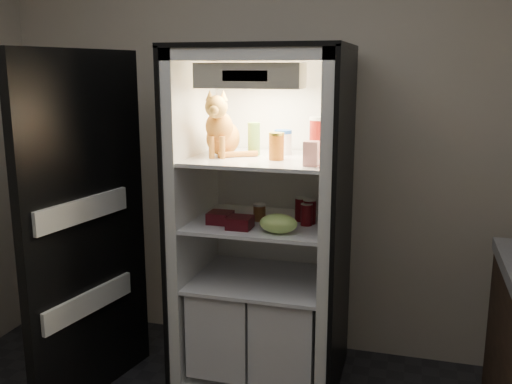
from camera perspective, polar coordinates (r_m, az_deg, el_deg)
room_shell at (r=1.77m, az=-10.90°, el=7.61°), size 3.60×3.60×3.60m
refrigerator at (r=3.21m, az=0.82°, el=-5.16°), size 0.90×0.72×1.88m
fridge_door at (r=3.12m, az=-16.60°, el=-3.88°), size 0.22×0.87×1.85m
tabby_cat at (r=3.08m, az=-3.49°, el=6.10°), size 0.31×0.35×0.36m
parmesan_shaker at (r=3.11m, az=-0.21°, el=5.34°), size 0.07×0.07×0.18m
mayo_tub at (r=3.14m, az=2.73°, el=5.01°), size 0.10×0.10×0.13m
salsa_jar at (r=2.95m, az=2.06°, el=4.60°), size 0.08×0.08×0.14m
pepper_jar at (r=3.04m, az=6.53°, el=5.47°), size 0.13×0.13×0.21m
cream_carton at (r=2.78m, az=5.53°, el=3.85°), size 0.07×0.07×0.12m
soda_can_a at (r=3.11m, az=4.56°, el=-1.72°), size 0.07×0.07×0.13m
soda_can_b at (r=3.06m, az=5.37°, el=-1.96°), size 0.07×0.07×0.13m
soda_can_c at (r=3.02m, az=5.08°, el=-2.25°), size 0.06×0.06×0.12m
condiment_jar at (r=3.10m, az=0.35°, el=-2.04°), size 0.07×0.07×0.09m
grape_bag at (r=2.88m, az=2.26°, el=-3.17°), size 0.19×0.14×0.10m
berry_box_left at (r=3.06m, az=-3.60°, el=-2.56°), size 0.12×0.12×0.06m
berry_box_right at (r=2.96m, az=-1.62°, el=-3.07°), size 0.12×0.12×0.06m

